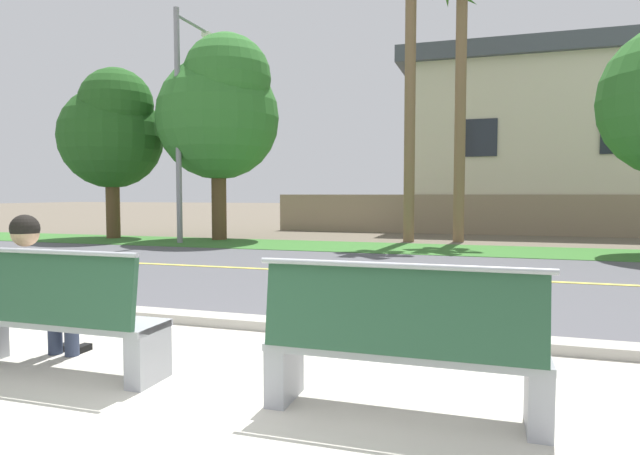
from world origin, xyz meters
TOP-DOWN VIEW (x-y plane):
  - ground_plane at (0.00, 8.00)m, footprint 140.00×140.00m
  - sidewalk_pavement at (0.00, 0.40)m, footprint 44.00×3.60m
  - curb_edge at (0.00, 2.35)m, footprint 44.00×0.30m
  - street_asphalt at (0.00, 6.50)m, footprint 52.00×8.00m
  - road_centre_line at (0.00, 6.50)m, footprint 48.00×0.14m
  - far_verge_grass at (0.00, 11.16)m, footprint 48.00×2.80m
  - bench_left at (-1.35, 0.51)m, footprint 1.75×0.48m
  - bench_right at (1.35, 0.51)m, footprint 1.75×0.48m
  - seated_person_white at (-1.68, 0.68)m, footprint 0.52×0.68m
  - streetlamp at (-6.64, 10.97)m, footprint 0.24×2.10m
  - shade_tree_far_left at (-9.51, 11.58)m, footprint 3.21×3.21m
  - shade_tree_left at (-5.99, 12.07)m, footprint 3.73×3.73m
  - palm_tree_tall at (1.00, 13.59)m, footprint 2.09×1.98m
  - garden_wall at (0.57, 16.95)m, footprint 13.00×0.36m
  - house_across_street at (3.68, 20.15)m, footprint 10.31×6.91m

SIDE VIEW (x-z plane):
  - ground_plane at x=0.00m, z-range 0.00..0.00m
  - street_asphalt at x=0.00m, z-range 0.00..0.01m
  - sidewalk_pavement at x=0.00m, z-range 0.00..0.01m
  - far_verge_grass at x=0.00m, z-range 0.00..0.02m
  - road_centre_line at x=0.00m, z-range 0.01..0.01m
  - curb_edge at x=0.00m, z-range 0.00..0.11m
  - bench_left at x=-1.35m, z-range -0.05..0.96m
  - bench_right at x=1.35m, z-range -0.05..0.96m
  - seated_person_white at x=-1.68m, z-range 0.05..1.30m
  - garden_wall at x=0.57m, z-range 0.00..1.40m
  - house_across_street at x=3.68m, z-range 0.04..6.79m
  - shade_tree_far_left at x=-9.51m, z-range 0.79..6.09m
  - streetlamp at x=-6.64m, z-range 0.50..7.15m
  - shade_tree_left at x=-5.99m, z-range 0.92..7.08m
  - palm_tree_tall at x=1.00m, z-range 2.45..10.56m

